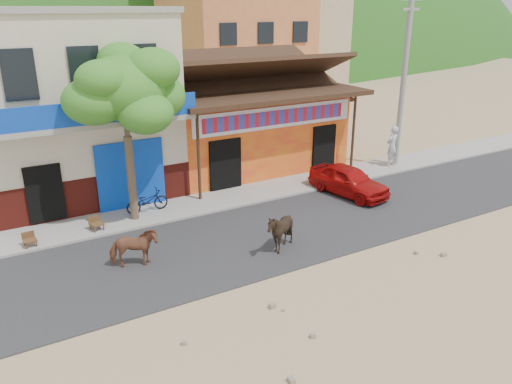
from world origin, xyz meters
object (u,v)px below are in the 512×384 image
(utility_pole, at_px, (404,79))
(red_car, at_px, (349,180))
(pedestrian, at_px, (392,146))
(tree, at_px, (128,136))
(cow_tan, at_px, (134,248))
(cow_dark, at_px, (280,231))
(cafe_chair_right, at_px, (29,234))
(cafe_chair_left, at_px, (96,218))
(scooter, at_px, (147,201))

(utility_pole, xyz_separation_m, red_car, (-4.52, -1.93, -3.49))
(red_car, height_order, pedestrian, pedestrian)
(tree, xyz_separation_m, utility_pole, (12.80, 0.20, 1.00))
(cow_tan, relative_size, red_car, 0.40)
(cow_tan, distance_m, cow_dark, 4.42)
(tree, relative_size, cafe_chair_right, 7.31)
(tree, relative_size, cow_dark, 4.54)
(cafe_chair_left, bearing_deg, cow_dark, -56.70)
(utility_pole, bearing_deg, cafe_chair_right, -177.54)
(cafe_chair_left, bearing_deg, utility_pole, -12.24)
(cafe_chair_right, bearing_deg, cow_tan, -54.13)
(utility_pole, relative_size, cow_dark, 6.05)
(cow_tan, bearing_deg, cow_dark, -90.87)
(tree, distance_m, cafe_chair_right, 4.39)
(cow_tan, relative_size, cafe_chair_right, 1.70)
(red_car, xyz_separation_m, scooter, (-7.68, 2.11, -0.10))
(tree, distance_m, pedestrian, 12.53)
(red_car, relative_size, cafe_chair_right, 4.25)
(cow_tan, bearing_deg, pedestrian, -60.23)
(cow_dark, height_order, cafe_chair_right, cow_dark)
(cow_tan, distance_m, cafe_chair_left, 2.99)
(cow_tan, bearing_deg, scooter, -8.11)
(cow_tan, bearing_deg, cafe_chair_left, 23.21)
(cow_dark, relative_size, pedestrian, 0.70)
(tree, xyz_separation_m, red_car, (8.28, -1.73, -2.49))
(cow_tan, bearing_deg, tree, -1.45)
(tree, distance_m, cow_dark, 6.07)
(utility_pole, bearing_deg, pedestrian, -164.10)
(cafe_chair_right, bearing_deg, utility_pole, -3.76)
(cafe_chair_left, bearing_deg, tree, -1.88)
(pedestrian, bearing_deg, tree, -12.43)
(utility_pole, height_order, scooter, utility_pole)
(cow_tan, height_order, cafe_chair_right, cow_tan)
(cow_tan, xyz_separation_m, cafe_chair_right, (-2.50, 2.77, -0.10))
(cafe_chair_right, bearing_deg, cow_dark, -37.12)
(red_car, bearing_deg, utility_pole, 13.33)
(tree, height_order, cafe_chair_left, tree)
(scooter, distance_m, cafe_chair_right, 4.21)
(tree, relative_size, cow_tan, 4.30)
(red_car, distance_m, pedestrian, 4.49)
(cow_dark, relative_size, red_car, 0.38)
(cow_dark, xyz_separation_m, scooter, (-2.63, 4.91, -0.17))
(scooter, bearing_deg, cow_dark, -153.42)
(utility_pole, height_order, cow_tan, utility_pole)
(utility_pole, relative_size, cow_tan, 5.73)
(pedestrian, height_order, cafe_chair_left, pedestrian)
(cow_tan, distance_m, red_car, 9.42)
(pedestrian, relative_size, cafe_chair_right, 2.31)
(cow_tan, bearing_deg, cafe_chair_right, 57.81)
(cow_tan, height_order, red_car, red_car)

